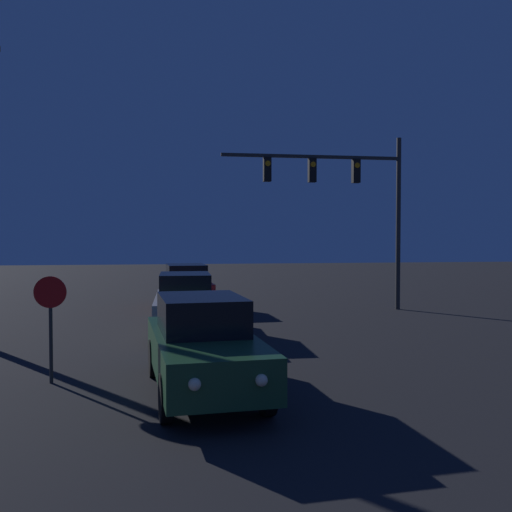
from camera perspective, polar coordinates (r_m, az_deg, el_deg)
The scene contains 5 objects.
car_near at distance 10.41m, azimuth -5.33°, elevation -8.80°, with size 2.07×4.93×1.73m.
car_mid at distance 16.91m, azimuth -7.11°, elevation -4.67°, with size 1.85×4.88×1.73m.
car_far at distance 22.82m, azimuth -7.05°, elevation -2.96°, with size 1.98×4.92×1.73m.
traffic_signal_mast at distance 22.07m, azimuth 9.16°, elevation 6.54°, with size 6.97×0.30×6.63m.
stop_sign at distance 11.63m, azimuth -19.87°, elevation -5.12°, with size 0.61×0.07×2.06m.
Camera 1 is at (-2.53, 0.73, 2.81)m, focal length 40.00 mm.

